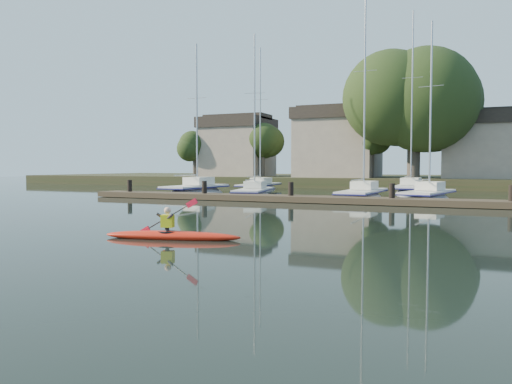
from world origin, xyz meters
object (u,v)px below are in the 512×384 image
at_px(sailboat_0, 196,197).
at_px(sailboat_5, 259,192).
at_px(dock, 339,200).
at_px(sailboat_2, 363,202).
at_px(sailboat_6, 410,195).
at_px(kayak, 171,234).
at_px(sailboat_1, 254,199).
at_px(sailboat_3, 428,203).

relative_size(sailboat_0, sailboat_5, 0.93).
relative_size(dock, sailboat_2, 2.35).
xyz_separation_m(sailboat_2, sailboat_6, (2.02, 9.31, -0.01)).
height_order(kayak, sailboat_6, sailboat_6).
xyz_separation_m(kayak, dock, (1.12, 16.10, 0.04)).
height_order(dock, sailboat_1, sailboat_1).
bearing_deg(dock, sailboat_3, 46.79).
bearing_deg(sailboat_6, sailboat_3, -76.69).
height_order(sailboat_0, sailboat_2, sailboat_2).
distance_m(kayak, sailboat_0, 24.15).
bearing_deg(sailboat_1, sailboat_0, 155.38).
bearing_deg(sailboat_3, sailboat_1, -164.10).
relative_size(dock, sailboat_0, 2.61).
xyz_separation_m(sailboat_1, sailboat_5, (-3.41, 9.02, -0.00)).
distance_m(dock, sailboat_3, 6.68).
xyz_separation_m(sailboat_1, sailboat_2, (7.64, 0.46, -0.01)).
bearing_deg(sailboat_0, dock, -19.55).
height_order(dock, sailboat_2, sailboat_2).
relative_size(sailboat_3, sailboat_6, 0.79).
distance_m(dock, sailboat_5, 16.65).
height_order(sailboat_1, sailboat_3, sailboat_1).
height_order(sailboat_1, sailboat_5, sailboat_5).
distance_m(sailboat_0, sailboat_5, 8.04).
bearing_deg(sailboat_6, sailboat_0, -150.54).
distance_m(sailboat_2, sailboat_3, 4.10).
bearing_deg(sailboat_3, sailboat_5, 163.04).
relative_size(sailboat_0, sailboat_6, 0.81).
bearing_deg(kayak, sailboat_1, 93.40).
height_order(sailboat_5, sailboat_6, sailboat_6).
height_order(sailboat_2, sailboat_6, sailboat_6).
bearing_deg(sailboat_5, sailboat_1, -71.51).
relative_size(sailboat_5, sailboat_6, 0.88).
xyz_separation_m(sailboat_3, sailboat_5, (-15.11, 8.02, 0.01)).
height_order(dock, sailboat_5, sailboat_5).
bearing_deg(kayak, sailboat_0, 105.13).
bearing_deg(sailboat_1, sailboat_2, -8.33).
distance_m(dock, sailboat_6, 13.86).
height_order(sailboat_0, sailboat_1, sailboat_0).
distance_m(kayak, dock, 16.14).
bearing_deg(sailboat_6, sailboat_1, -134.51).
bearing_deg(dock, sailboat_1, 151.57).
xyz_separation_m(sailboat_0, sailboat_2, (13.14, -0.80, 0.03)).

